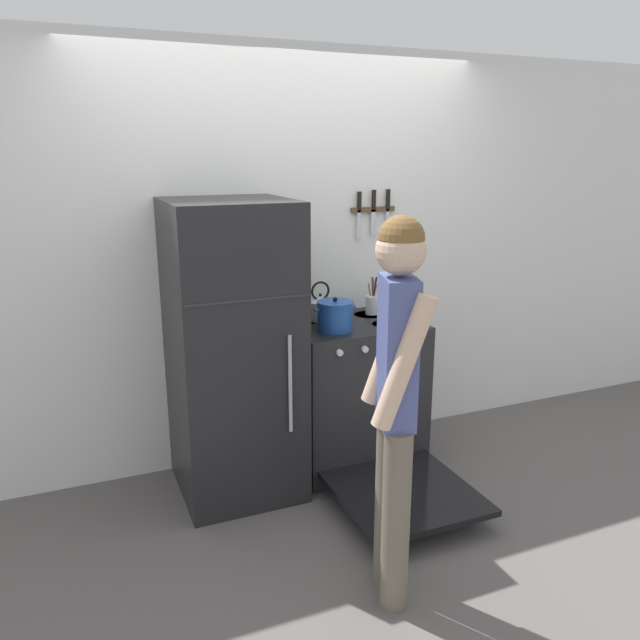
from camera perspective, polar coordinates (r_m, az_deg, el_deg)
name	(u,v)px	position (r m, az deg, el deg)	size (l,w,h in m)	color
ground_plane	(291,446)	(4.31, -2.63, -11.44)	(14.00, 14.00, 0.00)	#5B5654
wall_back	(287,259)	(3.94, -3.00, 5.56)	(10.00, 0.06, 2.55)	silver
refrigerator	(233,351)	(3.55, -7.93, -2.81)	(0.67, 0.73, 1.69)	black
stove_range	(355,395)	(3.94, 3.19, -6.85)	(0.79, 1.36, 0.92)	#232326
dutch_oven_pot	(335,316)	(3.62, 1.38, 0.40)	(0.26, 0.21, 0.20)	#1E4C9E
tea_kettle	(321,307)	(3.85, 0.06, 1.16)	(0.20, 0.16, 0.25)	silver
utensil_jar	(372,304)	(4.01, 4.80, 1.51)	(0.08, 0.08, 0.25)	silver
person	(396,392)	(2.62, 6.96, -6.59)	(0.34, 0.40, 1.70)	#6B6051
wall_knife_strip	(373,208)	(4.09, 4.91, 10.15)	(0.31, 0.03, 0.34)	brown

